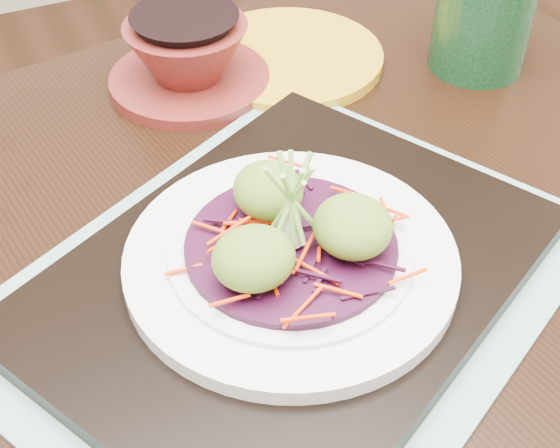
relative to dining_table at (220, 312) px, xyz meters
name	(u,v)px	position (x,y,z in m)	size (l,w,h in m)	color
dining_table	(220,312)	(0.00, 0.00, 0.00)	(1.20, 0.89, 0.68)	black
placemat	(290,283)	(0.04, -0.07, 0.09)	(0.46, 0.36, 0.00)	gray
serving_tray	(291,274)	(0.04, -0.07, 0.10)	(0.40, 0.30, 0.02)	black
white_plate	(291,258)	(0.04, -0.07, 0.12)	(0.26, 0.26, 0.02)	silver
cabbage_bed	(291,246)	(0.04, -0.07, 0.13)	(0.16, 0.16, 0.01)	#370B24
carrot_julienne	(291,238)	(0.04, -0.07, 0.14)	(0.20, 0.20, 0.01)	#EC2D04
guacamole_scoops	(292,224)	(0.04, -0.07, 0.16)	(0.14, 0.13, 0.04)	#598227
scallion_garnish	(291,203)	(0.04, -0.07, 0.18)	(0.06, 0.06, 0.09)	#89C950
terracotta_bowl_set	(188,59)	(0.07, 0.24, 0.12)	(0.24, 0.24, 0.07)	#5B1A15
yellow_plate	(288,57)	(0.18, 0.24, 0.10)	(0.22, 0.22, 0.01)	#BC8814
green_jar	(483,16)	(0.37, 0.15, 0.15)	(0.10, 0.10, 0.12)	#163E20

